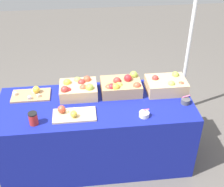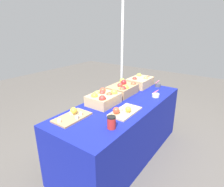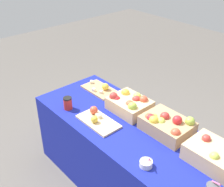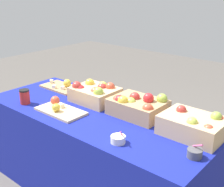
{
  "view_description": "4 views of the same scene",
  "coord_description": "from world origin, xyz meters",
  "px_view_note": "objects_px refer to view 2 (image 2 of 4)",
  "views": [
    {
      "loc": [
        -0.11,
        -2.4,
        2.49
      ],
      "look_at": [
        0.16,
        -0.01,
        0.85
      ],
      "focal_mm": 49.12,
      "sensor_mm": 36.0,
      "label": 1
    },
    {
      "loc": [
        -1.79,
        -1.14,
        1.63
      ],
      "look_at": [
        -0.14,
        0.05,
        0.89
      ],
      "focal_mm": 30.28,
      "sensor_mm": 36.0,
      "label": 2
    },
    {
      "loc": [
        1.38,
        -1.41,
        2.21
      ],
      "look_at": [
        -0.18,
        -0.03,
        0.99
      ],
      "focal_mm": 45.51,
      "sensor_mm": 36.0,
      "label": 3
    },
    {
      "loc": [
        1.48,
        -1.54,
        1.68
      ],
      "look_at": [
        0.17,
        -0.01,
        0.94
      ],
      "focal_mm": 48.68,
      "sensor_mm": 36.0,
      "label": 4
    }
  ],
  "objects_px": {
    "apple_crate_middle": "(123,89)",
    "sample_bowl_mid": "(156,95)",
    "sample_bowl_near": "(158,85)",
    "cutting_board_back": "(72,116)",
    "tent_pole": "(122,59)",
    "cutting_board_front": "(124,111)",
    "coffee_cup": "(111,122)",
    "apple_crate_right": "(103,98)",
    "apple_crate_left": "(140,81)"
  },
  "relations": [
    {
      "from": "sample_bowl_near",
      "to": "tent_pole",
      "type": "xyz_separation_m",
      "value": [
        0.29,
        0.85,
        0.27
      ]
    },
    {
      "from": "apple_crate_left",
      "to": "apple_crate_right",
      "type": "distance_m",
      "value": 0.9
    },
    {
      "from": "apple_crate_right",
      "to": "coffee_cup",
      "type": "height_order",
      "value": "apple_crate_right"
    },
    {
      "from": "apple_crate_right",
      "to": "cutting_board_back",
      "type": "height_order",
      "value": "apple_crate_right"
    },
    {
      "from": "sample_bowl_mid",
      "to": "apple_crate_left",
      "type": "bearing_deg",
      "value": 51.75
    },
    {
      "from": "coffee_cup",
      "to": "cutting_board_front",
      "type": "bearing_deg",
      "value": 12.98
    },
    {
      "from": "cutting_board_back",
      "to": "coffee_cup",
      "type": "relative_size",
      "value": 3.16
    },
    {
      "from": "apple_crate_left",
      "to": "coffee_cup",
      "type": "relative_size",
      "value": 3.3
    },
    {
      "from": "apple_crate_middle",
      "to": "cutting_board_back",
      "type": "distance_m",
      "value": 0.89
    },
    {
      "from": "sample_bowl_near",
      "to": "coffee_cup",
      "type": "xyz_separation_m",
      "value": [
        -1.42,
        -0.15,
        0.03
      ]
    },
    {
      "from": "apple_crate_right",
      "to": "sample_bowl_near",
      "type": "relative_size",
      "value": 3.84
    },
    {
      "from": "tent_pole",
      "to": "apple_crate_middle",
      "type": "bearing_deg",
      "value": -146.36
    },
    {
      "from": "apple_crate_right",
      "to": "sample_bowl_near",
      "type": "bearing_deg",
      "value": -14.09
    },
    {
      "from": "sample_bowl_mid",
      "to": "coffee_cup",
      "type": "relative_size",
      "value": 0.81
    },
    {
      "from": "apple_crate_right",
      "to": "sample_bowl_mid",
      "type": "xyz_separation_m",
      "value": [
        0.59,
        -0.41,
        -0.05
      ]
    },
    {
      "from": "sample_bowl_mid",
      "to": "coffee_cup",
      "type": "height_order",
      "value": "coffee_cup"
    },
    {
      "from": "apple_crate_middle",
      "to": "apple_crate_right",
      "type": "height_order",
      "value": "apple_crate_middle"
    },
    {
      "from": "apple_crate_right",
      "to": "tent_pole",
      "type": "height_order",
      "value": "tent_pole"
    },
    {
      "from": "cutting_board_back",
      "to": "coffee_cup",
      "type": "bearing_deg",
      "value": -82.07
    },
    {
      "from": "sample_bowl_near",
      "to": "coffee_cup",
      "type": "distance_m",
      "value": 1.43
    },
    {
      "from": "cutting_board_back",
      "to": "sample_bowl_mid",
      "type": "xyz_separation_m",
      "value": [
        1.05,
        -0.45,
        0.01
      ]
    },
    {
      "from": "apple_crate_left",
      "to": "apple_crate_right",
      "type": "bearing_deg",
      "value": 178.9
    },
    {
      "from": "apple_crate_middle",
      "to": "sample_bowl_near",
      "type": "bearing_deg",
      "value": -23.36
    },
    {
      "from": "apple_crate_left",
      "to": "apple_crate_right",
      "type": "height_order",
      "value": "same"
    },
    {
      "from": "apple_crate_middle",
      "to": "coffee_cup",
      "type": "xyz_separation_m",
      "value": [
        -0.83,
        -0.41,
        -0.01
      ]
    },
    {
      "from": "apple_crate_middle",
      "to": "apple_crate_right",
      "type": "distance_m",
      "value": 0.43
    },
    {
      "from": "apple_crate_middle",
      "to": "apple_crate_right",
      "type": "bearing_deg",
      "value": -179.86
    },
    {
      "from": "sample_bowl_mid",
      "to": "sample_bowl_near",
      "type": "bearing_deg",
      "value": 19.38
    },
    {
      "from": "apple_crate_right",
      "to": "cutting_board_front",
      "type": "distance_m",
      "value": 0.34
    },
    {
      "from": "apple_crate_middle",
      "to": "sample_bowl_near",
      "type": "relative_size",
      "value": 4.18
    },
    {
      "from": "cutting_board_front",
      "to": "sample_bowl_mid",
      "type": "xyz_separation_m",
      "value": [
        0.65,
        -0.08,
        0.0
      ]
    },
    {
      "from": "sample_bowl_near",
      "to": "sample_bowl_mid",
      "type": "relative_size",
      "value": 0.98
    },
    {
      "from": "cutting_board_back",
      "to": "tent_pole",
      "type": "distance_m",
      "value": 1.88
    },
    {
      "from": "coffee_cup",
      "to": "apple_crate_right",
      "type": "bearing_deg",
      "value": 45.35
    },
    {
      "from": "cutting_board_front",
      "to": "tent_pole",
      "type": "distance_m",
      "value": 1.68
    },
    {
      "from": "apple_crate_right",
      "to": "tent_pole",
      "type": "xyz_separation_m",
      "value": [
        1.31,
        0.59,
        0.22
      ]
    },
    {
      "from": "cutting_board_back",
      "to": "cutting_board_front",
      "type": "bearing_deg",
      "value": -42.96
    },
    {
      "from": "apple_crate_right",
      "to": "sample_bowl_near",
      "type": "height_order",
      "value": "apple_crate_right"
    },
    {
      "from": "sample_bowl_mid",
      "to": "tent_pole",
      "type": "height_order",
      "value": "tent_pole"
    },
    {
      "from": "apple_crate_right",
      "to": "coffee_cup",
      "type": "bearing_deg",
      "value": -134.65
    },
    {
      "from": "cutting_board_back",
      "to": "sample_bowl_near",
      "type": "bearing_deg",
      "value": -11.32
    },
    {
      "from": "apple_crate_middle",
      "to": "sample_bowl_mid",
      "type": "relative_size",
      "value": 4.09
    },
    {
      "from": "cutting_board_back",
      "to": "coffee_cup",
      "type": "height_order",
      "value": "coffee_cup"
    },
    {
      "from": "sample_bowl_mid",
      "to": "tent_pole",
      "type": "xyz_separation_m",
      "value": [
        0.72,
        1.0,
        0.27
      ]
    },
    {
      "from": "sample_bowl_near",
      "to": "apple_crate_right",
      "type": "bearing_deg",
      "value": 165.91
    },
    {
      "from": "sample_bowl_near",
      "to": "sample_bowl_mid",
      "type": "bearing_deg",
      "value": -160.62
    },
    {
      "from": "cutting_board_front",
      "to": "coffee_cup",
      "type": "distance_m",
      "value": 0.35
    },
    {
      "from": "apple_crate_middle",
      "to": "sample_bowl_mid",
      "type": "height_order",
      "value": "apple_crate_middle"
    },
    {
      "from": "cutting_board_front",
      "to": "tent_pole",
      "type": "bearing_deg",
      "value": 33.71
    },
    {
      "from": "apple_crate_left",
      "to": "apple_crate_middle",
      "type": "height_order",
      "value": "apple_crate_middle"
    }
  ]
}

